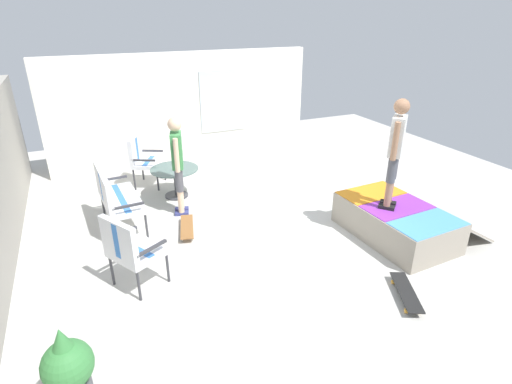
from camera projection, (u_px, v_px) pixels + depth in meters
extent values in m
cube|color=beige|center=(278.00, 228.00, 6.77)|extent=(12.00, 12.00, 0.10)
cube|color=white|center=(184.00, 109.00, 9.21)|extent=(0.20, 6.00, 2.47)
cube|color=silver|center=(223.00, 101.00, 9.41)|extent=(0.03, 1.10, 1.40)
cube|color=gray|center=(395.00, 222.00, 6.34)|extent=(1.84, 1.18, 0.52)
cube|color=#4C99D8|center=(428.00, 223.00, 5.75)|extent=(0.63, 1.08, 0.01)
cube|color=purple|center=(397.00, 207.00, 6.23)|extent=(0.63, 1.08, 0.01)
cube|color=orange|center=(371.00, 193.00, 6.72)|extent=(0.63, 1.08, 0.01)
cylinder|color=#B2B2B7|center=(371.00, 216.00, 6.03)|extent=(1.72, 0.13, 0.05)
cube|color=gray|center=(434.00, 212.00, 6.71)|extent=(1.78, 0.82, 0.43)
cylinder|color=#38383D|center=(147.00, 227.00, 6.28)|extent=(0.04, 0.04, 0.44)
cylinder|color=#38383D|center=(130.00, 198.00, 7.22)|extent=(0.04, 0.04, 0.44)
cylinder|color=#38383D|center=(115.00, 234.00, 6.08)|extent=(0.04, 0.04, 0.44)
cylinder|color=#38383D|center=(103.00, 204.00, 7.02)|extent=(0.04, 0.04, 0.44)
cube|color=silver|center=(121.00, 200.00, 6.54)|extent=(1.28, 0.63, 0.08)
cube|color=#3872C6|center=(121.00, 198.00, 6.53)|extent=(1.21, 0.18, 0.00)
cube|color=silver|center=(103.00, 187.00, 6.33)|extent=(1.25, 0.16, 0.50)
cube|color=#3872C6|center=(103.00, 187.00, 6.33)|extent=(0.11, 0.09, 0.46)
cube|color=#38383D|center=(128.00, 206.00, 5.99)|extent=(0.07, 0.47, 0.04)
cube|color=#38383D|center=(113.00, 179.00, 6.97)|extent=(0.07, 0.47, 0.04)
cylinder|color=#38383D|center=(158.00, 180.00, 7.99)|extent=(0.04, 0.04, 0.44)
cylinder|color=#38383D|center=(165.00, 170.00, 8.48)|extent=(0.04, 0.04, 0.44)
cylinder|color=#38383D|center=(134.00, 180.00, 8.01)|extent=(0.04, 0.04, 0.44)
cylinder|color=#38383D|center=(143.00, 170.00, 8.50)|extent=(0.04, 0.04, 0.44)
cube|color=silver|center=(149.00, 163.00, 8.14)|extent=(0.80, 0.77, 0.08)
cube|color=#3872C6|center=(148.00, 161.00, 8.12)|extent=(0.56, 0.35, 0.00)
cube|color=silver|center=(135.00, 149.00, 8.03)|extent=(0.59, 0.35, 0.50)
cube|color=#3872C6|center=(135.00, 149.00, 8.03)|extent=(0.13, 0.12, 0.46)
cube|color=#38383D|center=(143.00, 160.00, 7.81)|extent=(0.25, 0.44, 0.04)
cube|color=#38383D|center=(152.00, 151.00, 8.33)|extent=(0.25, 0.44, 0.04)
cylinder|color=#38383D|center=(168.00, 268.00, 5.28)|extent=(0.04, 0.04, 0.44)
cylinder|color=#38383D|center=(141.00, 254.00, 5.57)|extent=(0.04, 0.04, 0.44)
cylinder|color=#38383D|center=(139.00, 286.00, 4.94)|extent=(0.04, 0.04, 0.44)
cylinder|color=#38383D|center=(112.00, 270.00, 5.23)|extent=(0.04, 0.04, 0.44)
cube|color=silver|center=(138.00, 252.00, 5.15)|extent=(0.81, 0.78, 0.08)
cube|color=#3872C6|center=(137.00, 249.00, 5.13)|extent=(0.55, 0.37, 0.00)
cube|color=silver|center=(119.00, 240.00, 4.86)|extent=(0.58, 0.38, 0.50)
cube|color=#3872C6|center=(119.00, 240.00, 4.86)|extent=(0.13, 0.12, 0.46)
cube|color=#38383D|center=(151.00, 249.00, 4.93)|extent=(0.27, 0.43, 0.04)
cube|color=#38383D|center=(122.00, 234.00, 5.24)|extent=(0.27, 0.43, 0.04)
cylinder|color=#38383D|center=(176.00, 183.00, 7.72)|extent=(0.06, 0.06, 0.55)
cylinder|color=#38383D|center=(177.00, 195.00, 7.83)|extent=(0.44, 0.44, 0.03)
cylinder|color=#4C6660|center=(174.00, 169.00, 7.60)|extent=(0.90, 0.90, 0.02)
cube|color=navy|center=(182.00, 213.00, 7.11)|extent=(0.17, 0.26, 0.05)
cylinder|color=beige|center=(181.00, 202.00, 7.02)|extent=(0.10, 0.10, 0.41)
cylinder|color=#4C4C51|center=(179.00, 180.00, 6.85)|extent=(0.13, 0.13, 0.41)
cube|color=navy|center=(182.00, 209.00, 7.27)|extent=(0.17, 0.26, 0.05)
cylinder|color=beige|center=(181.00, 198.00, 7.17)|extent=(0.10, 0.10, 0.41)
cylinder|color=#4C4C51|center=(179.00, 176.00, 7.00)|extent=(0.13, 0.13, 0.41)
cube|color=#3F8C4C|center=(177.00, 150.00, 6.72)|extent=(0.36, 0.26, 0.60)
sphere|color=beige|center=(174.00, 124.00, 6.54)|extent=(0.23, 0.23, 0.23)
cylinder|color=beige|center=(176.00, 155.00, 6.55)|extent=(0.08, 0.08, 0.57)
cylinder|color=beige|center=(177.00, 148.00, 6.91)|extent=(0.08, 0.08, 0.57)
cube|color=black|center=(386.00, 207.00, 6.15)|extent=(0.25, 0.24, 0.05)
cylinder|color=#9E7051|center=(388.00, 194.00, 6.06)|extent=(0.10, 0.10, 0.39)
cylinder|color=#4C4C51|center=(392.00, 170.00, 5.90)|extent=(0.13, 0.13, 0.39)
cube|color=black|center=(388.00, 203.00, 6.29)|extent=(0.25, 0.24, 0.05)
cylinder|color=#9E7051|center=(390.00, 190.00, 6.20)|extent=(0.10, 0.10, 0.39)
cylinder|color=#4C4C51|center=(393.00, 166.00, 6.04)|extent=(0.13, 0.13, 0.39)
cube|color=silver|center=(397.00, 136.00, 5.77)|extent=(0.35, 0.36, 0.58)
sphere|color=#9E7051|center=(402.00, 106.00, 5.59)|extent=(0.22, 0.22, 0.22)
cylinder|color=#9E7051|center=(395.00, 141.00, 5.61)|extent=(0.08, 0.08, 0.55)
cylinder|color=#9E7051|center=(399.00, 134.00, 5.94)|extent=(0.08, 0.08, 0.55)
cube|color=brown|center=(187.00, 226.00, 6.54)|extent=(0.82, 0.40, 0.02)
cylinder|color=silver|center=(192.00, 221.00, 6.83)|extent=(0.06, 0.04, 0.06)
cylinder|color=silver|center=(182.00, 222.00, 6.81)|extent=(0.06, 0.04, 0.06)
cylinder|color=silver|center=(192.00, 238.00, 6.33)|extent=(0.06, 0.04, 0.06)
cylinder|color=silver|center=(182.00, 239.00, 6.30)|extent=(0.06, 0.04, 0.06)
cube|color=black|center=(406.00, 292.00, 5.03)|extent=(0.81, 0.53, 0.02)
cylinder|color=gold|center=(405.00, 282.00, 5.31)|extent=(0.06, 0.05, 0.06)
cylinder|color=gold|center=(393.00, 282.00, 5.32)|extent=(0.06, 0.05, 0.06)
cylinder|color=gold|center=(420.00, 311.00, 4.80)|extent=(0.06, 0.05, 0.06)
cylinder|color=gold|center=(406.00, 311.00, 4.81)|extent=(0.06, 0.05, 0.06)
sphere|color=#387F3D|center=(68.00, 365.00, 3.46)|extent=(0.44, 0.44, 0.44)
cone|color=#387F3D|center=(62.00, 342.00, 3.36)|extent=(0.24, 0.24, 0.28)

